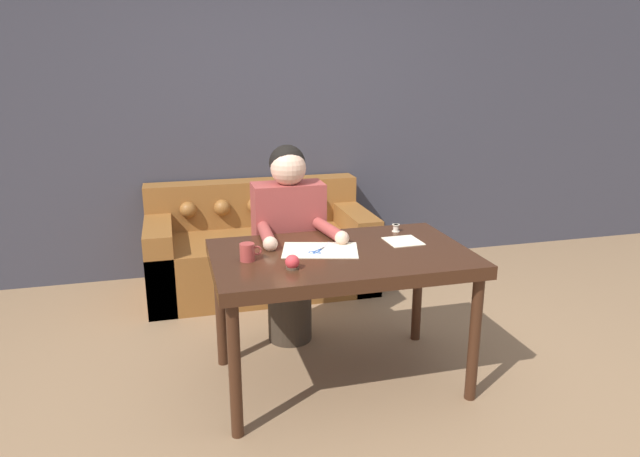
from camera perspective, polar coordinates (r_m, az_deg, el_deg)
The scene contains 11 objects.
ground_plane at distance 3.27m, azimuth 3.70°, elevation -15.63°, with size 16.00×16.00×0.00m, color #846647.
wall_back at distance 4.83m, azimuth -4.04°, elevation 11.13°, with size 8.00×0.06×2.60m.
dining_table at distance 3.05m, azimuth 2.11°, elevation -3.74°, with size 1.36×0.83×0.76m.
couch at distance 4.55m, azimuth -6.07°, elevation -2.17°, with size 1.72×0.88×0.81m.
person at distance 3.53m, azimuth -3.10°, elevation -1.47°, with size 0.48×0.63×1.26m.
pattern_paper_main at distance 3.04m, azimuth 0.02°, elevation -2.18°, with size 0.45×0.36×0.00m.
pattern_paper_offcut at distance 3.22m, azimuth 8.31°, elevation -1.26°, with size 0.19×0.20×0.00m.
scissors at distance 3.03m, azimuth -0.08°, elevation -2.21°, with size 0.19×0.19×0.01m.
mug at distance 2.90m, azimuth -7.25°, elevation -2.35°, with size 0.11×0.08×0.09m.
thread_spool at distance 3.40m, azimuth 7.59°, elevation 0.06°, with size 0.04×0.04×0.05m.
pin_cushion at distance 2.77m, azimuth -2.78°, elevation -3.41°, with size 0.07×0.07×0.07m.
Camera 1 is at (-0.91, -2.63, 1.73)m, focal length 32.00 mm.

